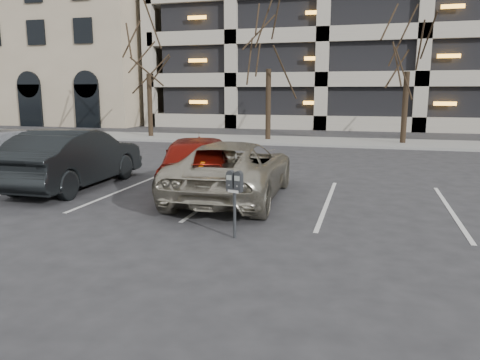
{
  "coord_description": "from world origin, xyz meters",
  "views": [
    {
      "loc": [
        2.29,
        -9.04,
        2.7
      ],
      "look_at": [
        -0.0,
        -0.69,
        1.05
      ],
      "focal_mm": 35.0,
      "sensor_mm": 36.0,
      "label": 1
    }
  ],
  "objects_px": {
    "suv_silver": "(233,170)",
    "car_red": "(199,163)",
    "car_dark": "(74,158)",
    "parking_meter": "(235,188)",
    "car_silver": "(26,152)",
    "tree_b": "(269,23)",
    "tree_c": "(410,25)",
    "tree_a": "(147,33)"
  },
  "relations": [
    {
      "from": "car_red",
      "to": "car_dark",
      "type": "bearing_deg",
      "value": -12.06
    },
    {
      "from": "tree_c",
      "to": "car_red",
      "type": "distance_m",
      "value": 15.55
    },
    {
      "from": "parking_meter",
      "to": "suv_silver",
      "type": "distance_m",
      "value": 3.35
    },
    {
      "from": "tree_b",
      "to": "tree_c",
      "type": "relative_size",
      "value": 1.06
    },
    {
      "from": "tree_b",
      "to": "parking_meter",
      "type": "bearing_deg",
      "value": -80.07
    },
    {
      "from": "tree_c",
      "to": "car_silver",
      "type": "xyz_separation_m",
      "value": [
        -12.3,
        -12.48,
        -5.1
      ]
    },
    {
      "from": "car_red",
      "to": "tree_c",
      "type": "bearing_deg",
      "value": -130.0
    },
    {
      "from": "car_red",
      "to": "car_dark",
      "type": "relative_size",
      "value": 0.94
    },
    {
      "from": "tree_c",
      "to": "car_dark",
      "type": "distance_m",
      "value": 17.49
    },
    {
      "from": "car_red",
      "to": "car_silver",
      "type": "relative_size",
      "value": 0.9
    },
    {
      "from": "tree_a",
      "to": "car_dark",
      "type": "bearing_deg",
      "value": -72.59
    },
    {
      "from": "car_dark",
      "to": "parking_meter",
      "type": "bearing_deg",
      "value": 147.86
    },
    {
      "from": "tree_c",
      "to": "suv_silver",
      "type": "height_order",
      "value": "tree_c"
    },
    {
      "from": "tree_c",
      "to": "parking_meter",
      "type": "distance_m",
      "value": 18.14
    },
    {
      "from": "car_red",
      "to": "parking_meter",
      "type": "bearing_deg",
      "value": 103.68
    },
    {
      "from": "car_red",
      "to": "car_dark",
      "type": "height_order",
      "value": "car_dark"
    },
    {
      "from": "tree_c",
      "to": "car_dark",
      "type": "xyz_separation_m",
      "value": [
        -9.72,
        -13.63,
        -5.04
      ]
    },
    {
      "from": "car_silver",
      "to": "tree_b",
      "type": "bearing_deg",
      "value": -90.78
    },
    {
      "from": "car_silver",
      "to": "tree_c",
      "type": "bearing_deg",
      "value": -112.35
    },
    {
      "from": "parking_meter",
      "to": "car_silver",
      "type": "height_order",
      "value": "car_silver"
    },
    {
      "from": "tree_b",
      "to": "tree_c",
      "type": "xyz_separation_m",
      "value": [
        7.0,
        0.0,
        -0.34
      ]
    },
    {
      "from": "tree_c",
      "to": "car_dark",
      "type": "bearing_deg",
      "value": -125.5
    },
    {
      "from": "parking_meter",
      "to": "car_silver",
      "type": "relative_size",
      "value": 0.24
    },
    {
      "from": "tree_c",
      "to": "car_red",
      "type": "bearing_deg",
      "value": -114.3
    },
    {
      "from": "car_dark",
      "to": "tree_b",
      "type": "bearing_deg",
      "value": -102.88
    },
    {
      "from": "parking_meter",
      "to": "tree_b",
      "type": "bearing_deg",
      "value": 114.84
    },
    {
      "from": "tree_a",
      "to": "tree_b",
      "type": "xyz_separation_m",
      "value": [
        7.0,
        0.0,
        0.3
      ]
    },
    {
      "from": "parking_meter",
      "to": "tree_c",
      "type": "bearing_deg",
      "value": 91.59
    },
    {
      "from": "parking_meter",
      "to": "car_red",
      "type": "height_order",
      "value": "car_red"
    },
    {
      "from": "tree_c",
      "to": "suv_silver",
      "type": "relative_size",
      "value": 1.51
    },
    {
      "from": "tree_a",
      "to": "car_silver",
      "type": "xyz_separation_m",
      "value": [
        1.7,
        -12.48,
        -5.15
      ]
    },
    {
      "from": "suv_silver",
      "to": "car_red",
      "type": "xyz_separation_m",
      "value": [
        -1.07,
        0.4,
        0.07
      ]
    },
    {
      "from": "tree_b",
      "to": "suv_silver",
      "type": "relative_size",
      "value": 1.59
    },
    {
      "from": "car_red",
      "to": "car_dark",
      "type": "xyz_separation_m",
      "value": [
        -3.67,
        -0.23,
        0.02
      ]
    },
    {
      "from": "suv_silver",
      "to": "parking_meter",
      "type": "bearing_deg",
      "value": 104.14
    },
    {
      "from": "car_silver",
      "to": "parking_meter",
      "type": "bearing_deg",
      "value": 173.62
    },
    {
      "from": "tree_a",
      "to": "car_red",
      "type": "bearing_deg",
      "value": -59.32
    },
    {
      "from": "car_red",
      "to": "tree_a",
      "type": "bearing_deg",
      "value": -75.01
    },
    {
      "from": "car_silver",
      "to": "tree_a",
      "type": "bearing_deg",
      "value": -60.01
    },
    {
      "from": "tree_a",
      "to": "parking_meter",
      "type": "distance_m",
      "value": 20.32
    },
    {
      "from": "tree_b",
      "to": "car_silver",
      "type": "relative_size",
      "value": 1.63
    },
    {
      "from": "parking_meter",
      "to": "car_red",
      "type": "distance_m",
      "value": 4.13
    }
  ]
}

